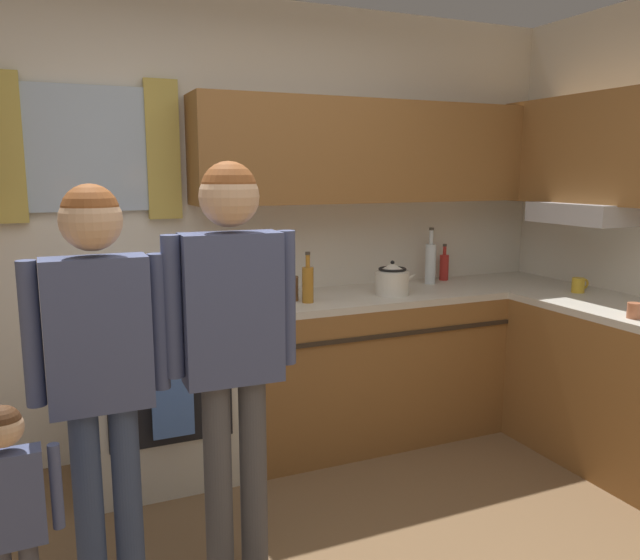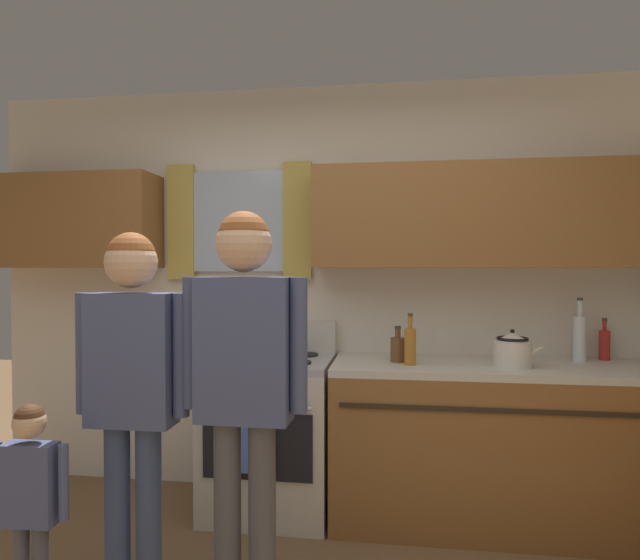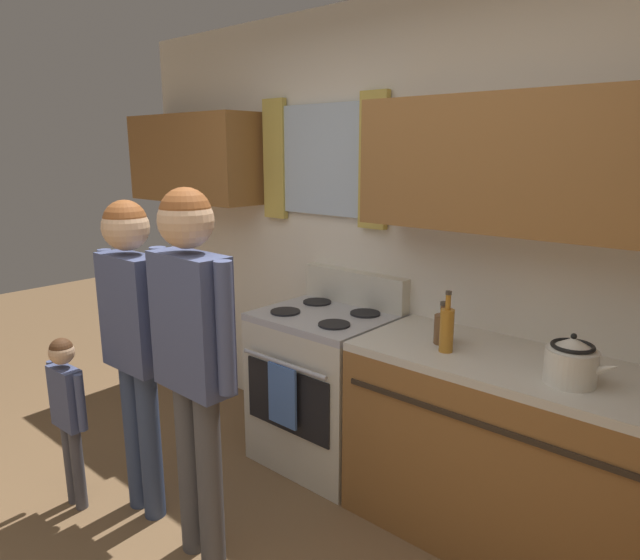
{
  "view_description": "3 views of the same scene",
  "coord_description": "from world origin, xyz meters",
  "px_view_note": "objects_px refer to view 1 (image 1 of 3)",
  "views": [
    {
      "loc": [
        -0.86,
        -1.72,
        1.62
      ],
      "look_at": [
        0.23,
        0.78,
        1.15
      ],
      "focal_mm": 35.07,
      "sensor_mm": 36.0,
      "label": 1
    },
    {
      "loc": [
        0.35,
        -1.48,
        1.43
      ],
      "look_at": [
        0.0,
        1.02,
        1.38
      ],
      "focal_mm": 29.45,
      "sensor_mm": 36.0,
      "label": 2
    },
    {
      "loc": [
        1.61,
        -0.76,
        1.8
      ],
      "look_at": [
        -0.02,
        1.11,
        1.22
      ],
      "focal_mm": 31.36,
      "sensor_mm": 36.0,
      "label": 3
    }
  ],
  "objects_px": {
    "bottle_tall_clear": "(430,262)",
    "cup_terracotta": "(635,310)",
    "bottle_squat_brown": "(291,287)",
    "mug_mustard_yellow": "(579,285)",
    "adult_in_plaid": "(232,324)",
    "stovetop_kettle": "(392,279)",
    "stove_oven": "(161,391)",
    "bottle_sauce_red": "(444,266)",
    "small_child": "(11,508)",
    "adult_holding_child": "(99,350)",
    "bottle_oil_amber": "(308,283)"
  },
  "relations": [
    {
      "from": "adult_in_plaid",
      "to": "small_child",
      "type": "height_order",
      "value": "adult_in_plaid"
    },
    {
      "from": "stove_oven",
      "to": "adult_holding_child",
      "type": "height_order",
      "value": "adult_holding_child"
    },
    {
      "from": "bottle_sauce_red",
      "to": "cup_terracotta",
      "type": "xyz_separation_m",
      "value": [
        0.22,
        -1.32,
        -0.05
      ]
    },
    {
      "from": "bottle_squat_brown",
      "to": "bottle_sauce_red",
      "type": "relative_size",
      "value": 0.84
    },
    {
      "from": "stove_oven",
      "to": "bottle_sauce_red",
      "type": "bearing_deg",
      "value": 6.33
    },
    {
      "from": "mug_mustard_yellow",
      "to": "cup_terracotta",
      "type": "bearing_deg",
      "value": -113.32
    },
    {
      "from": "cup_terracotta",
      "to": "stovetop_kettle",
      "type": "xyz_separation_m",
      "value": [
        -0.81,
        1.01,
        0.06
      ]
    },
    {
      "from": "bottle_tall_clear",
      "to": "stovetop_kettle",
      "type": "distance_m",
      "value": 0.48
    },
    {
      "from": "bottle_sauce_red",
      "to": "cup_terracotta",
      "type": "distance_m",
      "value": 1.34
    },
    {
      "from": "bottle_squat_brown",
      "to": "adult_in_plaid",
      "type": "xyz_separation_m",
      "value": [
        -0.62,
        -0.98,
        0.07
      ]
    },
    {
      "from": "bottle_tall_clear",
      "to": "cup_terracotta",
      "type": "distance_m",
      "value": 1.3
    },
    {
      "from": "bottle_sauce_red",
      "to": "mug_mustard_yellow",
      "type": "distance_m",
      "value": 0.86
    },
    {
      "from": "bottle_squat_brown",
      "to": "stove_oven",
      "type": "bearing_deg",
      "value": 179.02
    },
    {
      "from": "bottle_sauce_red",
      "to": "small_child",
      "type": "relative_size",
      "value": 0.27
    },
    {
      "from": "mug_mustard_yellow",
      "to": "stovetop_kettle",
      "type": "distance_m",
      "value": 1.14
    },
    {
      "from": "bottle_squat_brown",
      "to": "stovetop_kettle",
      "type": "height_order",
      "value": "stovetop_kettle"
    },
    {
      "from": "bottle_squat_brown",
      "to": "small_child",
      "type": "relative_size",
      "value": 0.22
    },
    {
      "from": "bottle_squat_brown",
      "to": "mug_mustard_yellow",
      "type": "relative_size",
      "value": 1.71
    },
    {
      "from": "bottle_oil_amber",
      "to": "bottle_sauce_red",
      "type": "bearing_deg",
      "value": 15.64
    },
    {
      "from": "bottle_squat_brown",
      "to": "cup_terracotta",
      "type": "relative_size",
      "value": 1.88
    },
    {
      "from": "adult_in_plaid",
      "to": "small_child",
      "type": "relative_size",
      "value": 1.82
    },
    {
      "from": "stove_oven",
      "to": "stovetop_kettle",
      "type": "height_order",
      "value": "stovetop_kettle"
    },
    {
      "from": "bottle_squat_brown",
      "to": "small_child",
      "type": "distance_m",
      "value": 1.89
    },
    {
      "from": "bottle_squat_brown",
      "to": "bottle_oil_amber",
      "type": "distance_m",
      "value": 0.11
    },
    {
      "from": "bottle_tall_clear",
      "to": "adult_in_plaid",
      "type": "height_order",
      "value": "adult_in_plaid"
    },
    {
      "from": "mug_mustard_yellow",
      "to": "stove_oven",
      "type": "bearing_deg",
      "value": 168.74
    },
    {
      "from": "stove_oven",
      "to": "bottle_oil_amber",
      "type": "height_order",
      "value": "bottle_oil_amber"
    },
    {
      "from": "small_child",
      "to": "stove_oven",
      "type": "bearing_deg",
      "value": 61.0
    },
    {
      "from": "bottle_tall_clear",
      "to": "bottle_sauce_red",
      "type": "bearing_deg",
      "value": 26.21
    },
    {
      "from": "stove_oven",
      "to": "bottle_sauce_red",
      "type": "height_order",
      "value": "bottle_sauce_red"
    },
    {
      "from": "bottle_squat_brown",
      "to": "cup_terracotta",
      "type": "xyz_separation_m",
      "value": [
        1.42,
        -1.09,
        -0.04
      ]
    },
    {
      "from": "bottle_tall_clear",
      "to": "cup_terracotta",
      "type": "bearing_deg",
      "value": -72.62
    },
    {
      "from": "stove_oven",
      "to": "cup_terracotta",
      "type": "height_order",
      "value": "stove_oven"
    },
    {
      "from": "stove_oven",
      "to": "stovetop_kettle",
      "type": "relative_size",
      "value": 4.02
    },
    {
      "from": "bottle_sauce_red",
      "to": "stove_oven",
      "type": "bearing_deg",
      "value": -173.67
    },
    {
      "from": "mug_mustard_yellow",
      "to": "small_child",
      "type": "xyz_separation_m",
      "value": [
        -3.1,
        -0.72,
        -0.37
      ]
    },
    {
      "from": "stove_oven",
      "to": "bottle_sauce_red",
      "type": "xyz_separation_m",
      "value": [
        1.94,
        0.22,
        0.53
      ]
    },
    {
      "from": "bottle_oil_amber",
      "to": "mug_mustard_yellow",
      "type": "distance_m",
      "value": 1.67
    },
    {
      "from": "bottle_tall_clear",
      "to": "adult_in_plaid",
      "type": "distance_m",
      "value": 2.0
    },
    {
      "from": "bottle_sauce_red",
      "to": "mug_mustard_yellow",
      "type": "bearing_deg",
      "value": -54.86
    },
    {
      "from": "stove_oven",
      "to": "mug_mustard_yellow",
      "type": "distance_m",
      "value": 2.53
    },
    {
      "from": "adult_holding_child",
      "to": "bottle_oil_amber",
      "type": "bearing_deg",
      "value": 36.97
    },
    {
      "from": "stovetop_kettle",
      "to": "bottle_squat_brown",
      "type": "bearing_deg",
      "value": 172.34
    },
    {
      "from": "stove_oven",
      "to": "mug_mustard_yellow",
      "type": "relative_size",
      "value": 9.15
    },
    {
      "from": "bottle_tall_clear",
      "to": "cup_terracotta",
      "type": "relative_size",
      "value": 3.37
    },
    {
      "from": "bottle_squat_brown",
      "to": "cup_terracotta",
      "type": "height_order",
      "value": "bottle_squat_brown"
    },
    {
      "from": "stove_oven",
      "to": "bottle_squat_brown",
      "type": "height_order",
      "value": "bottle_squat_brown"
    },
    {
      "from": "bottle_oil_amber",
      "to": "small_child",
      "type": "distance_m",
      "value": 1.89
    },
    {
      "from": "bottle_tall_clear",
      "to": "small_child",
      "type": "height_order",
      "value": "bottle_tall_clear"
    },
    {
      "from": "adult_in_plaid",
      "to": "bottle_oil_amber",
      "type": "bearing_deg",
      "value": 52.57
    }
  ]
}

